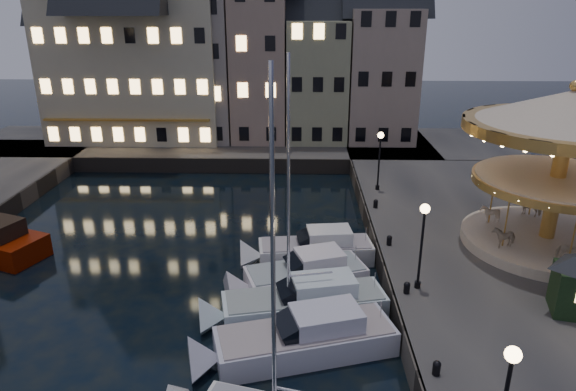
{
  "coord_description": "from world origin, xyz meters",
  "views": [
    {
      "loc": [
        1.71,
        -20.0,
        13.65
      ],
      "look_at": [
        1.0,
        8.0,
        3.2
      ],
      "focal_mm": 32.0,
      "sensor_mm": 36.0,
      "label": 1
    }
  ],
  "objects_px": {
    "motorboat_b": "(296,341)",
    "motorboat_c": "(296,304)",
    "streetlamp_b": "(423,234)",
    "carousel": "(565,141)",
    "bollard_d": "(376,203)",
    "motorboat_d": "(298,277)",
    "streetlamp_c": "(380,153)",
    "motorboat_e": "(308,251)",
    "bollard_a": "(437,367)",
    "bollard_c": "(389,240)",
    "bollard_b": "(407,287)"
  },
  "relations": [
    {
      "from": "streetlamp_b",
      "to": "bollard_c",
      "type": "xyz_separation_m",
      "value": [
        -0.6,
        4.5,
        -2.41
      ]
    },
    {
      "from": "bollard_d",
      "to": "streetlamp_b",
      "type": "bearing_deg",
      "value": -86.57
    },
    {
      "from": "bollard_d",
      "to": "carousel",
      "type": "distance_m",
      "value": 11.5
    },
    {
      "from": "bollard_d",
      "to": "motorboat_c",
      "type": "bearing_deg",
      "value": -115.46
    },
    {
      "from": "bollard_c",
      "to": "bollard_d",
      "type": "xyz_separation_m",
      "value": [
        0.0,
        5.5,
        0.0
      ]
    },
    {
      "from": "bollard_a",
      "to": "bollard_d",
      "type": "height_order",
      "value": "same"
    },
    {
      "from": "bollard_b",
      "to": "motorboat_c",
      "type": "xyz_separation_m",
      "value": [
        -5.05,
        -0.11,
        -0.92
      ]
    },
    {
      "from": "carousel",
      "to": "bollard_d",
      "type": "bearing_deg",
      "value": 148.02
    },
    {
      "from": "streetlamp_c",
      "to": "bollard_b",
      "type": "distance_m",
      "value": 14.22
    },
    {
      "from": "bollard_b",
      "to": "motorboat_b",
      "type": "relative_size",
      "value": 0.07
    },
    {
      "from": "streetlamp_c",
      "to": "motorboat_c",
      "type": "distance_m",
      "value": 15.56
    },
    {
      "from": "bollard_a",
      "to": "motorboat_d",
      "type": "relative_size",
      "value": 0.08
    },
    {
      "from": "streetlamp_c",
      "to": "motorboat_e",
      "type": "bearing_deg",
      "value": -120.39
    },
    {
      "from": "motorboat_e",
      "to": "motorboat_d",
      "type": "bearing_deg",
      "value": -100.39
    },
    {
      "from": "streetlamp_b",
      "to": "carousel",
      "type": "height_order",
      "value": "carousel"
    },
    {
      "from": "motorboat_d",
      "to": "motorboat_e",
      "type": "distance_m",
      "value": 3.05
    },
    {
      "from": "motorboat_b",
      "to": "motorboat_e",
      "type": "relative_size",
      "value": 1.14
    },
    {
      "from": "bollard_b",
      "to": "bollard_d",
      "type": "height_order",
      "value": "same"
    },
    {
      "from": "streetlamp_c",
      "to": "bollard_c",
      "type": "relative_size",
      "value": 7.32
    },
    {
      "from": "motorboat_b",
      "to": "motorboat_d",
      "type": "xyz_separation_m",
      "value": [
        0.05,
        5.27,
        -0.01
      ]
    },
    {
      "from": "bollard_d",
      "to": "motorboat_b",
      "type": "bearing_deg",
      "value": -110.61
    },
    {
      "from": "streetlamp_c",
      "to": "motorboat_d",
      "type": "xyz_separation_m",
      "value": [
        -5.56,
        -11.55,
        -3.38
      ]
    },
    {
      "from": "streetlamp_b",
      "to": "bollard_b",
      "type": "distance_m",
      "value": 2.54
    },
    {
      "from": "bollard_a",
      "to": "motorboat_c",
      "type": "height_order",
      "value": "motorboat_c"
    },
    {
      "from": "streetlamp_b",
      "to": "bollard_b",
      "type": "bearing_deg",
      "value": -140.19
    },
    {
      "from": "streetlamp_c",
      "to": "bollard_a",
      "type": "relative_size",
      "value": 7.32
    },
    {
      "from": "bollard_c",
      "to": "motorboat_e",
      "type": "bearing_deg",
      "value": 174.16
    },
    {
      "from": "streetlamp_c",
      "to": "bollard_c",
      "type": "height_order",
      "value": "streetlamp_c"
    },
    {
      "from": "motorboat_c",
      "to": "carousel",
      "type": "height_order",
      "value": "motorboat_c"
    },
    {
      "from": "motorboat_c",
      "to": "motorboat_d",
      "type": "height_order",
      "value": "motorboat_c"
    },
    {
      "from": "bollard_b",
      "to": "bollard_d",
      "type": "distance_m",
      "value": 10.5
    },
    {
      "from": "bollard_c",
      "to": "motorboat_c",
      "type": "xyz_separation_m",
      "value": [
        -5.05,
        -5.11,
        -0.92
      ]
    },
    {
      "from": "bollard_c",
      "to": "carousel",
      "type": "xyz_separation_m",
      "value": [
        8.53,
        0.17,
        5.57
      ]
    },
    {
      "from": "motorboat_b",
      "to": "motorboat_c",
      "type": "bearing_deg",
      "value": 90.85
    },
    {
      "from": "streetlamp_c",
      "to": "bollard_b",
      "type": "xyz_separation_m",
      "value": [
        -0.6,
        -14.0,
        -2.41
      ]
    },
    {
      "from": "bollard_b",
      "to": "streetlamp_b",
      "type": "bearing_deg",
      "value": 39.81
    },
    {
      "from": "streetlamp_b",
      "to": "motorboat_d",
      "type": "relative_size",
      "value": 0.59
    },
    {
      "from": "bollard_a",
      "to": "carousel",
      "type": "relative_size",
      "value": 0.06
    },
    {
      "from": "streetlamp_b",
      "to": "motorboat_c",
      "type": "bearing_deg",
      "value": -173.85
    },
    {
      "from": "bollard_b",
      "to": "motorboat_e",
      "type": "xyz_separation_m",
      "value": [
        -4.41,
        5.45,
        -0.96
      ]
    },
    {
      "from": "bollard_c",
      "to": "motorboat_c",
      "type": "bearing_deg",
      "value": -134.67
    },
    {
      "from": "bollard_a",
      "to": "motorboat_b",
      "type": "bearing_deg",
      "value": 151.87
    },
    {
      "from": "streetlamp_c",
      "to": "bollard_b",
      "type": "height_order",
      "value": "streetlamp_c"
    },
    {
      "from": "bollard_c",
      "to": "carousel",
      "type": "relative_size",
      "value": 0.06
    },
    {
      "from": "bollard_d",
      "to": "motorboat_d",
      "type": "bearing_deg",
      "value": -121.66
    },
    {
      "from": "streetlamp_b",
      "to": "motorboat_b",
      "type": "relative_size",
      "value": 0.49
    },
    {
      "from": "bollard_a",
      "to": "bollard_c",
      "type": "relative_size",
      "value": 1.0
    },
    {
      "from": "streetlamp_b",
      "to": "motorboat_b",
      "type": "xyz_separation_m",
      "value": [
        -5.61,
        -3.32,
        -3.37
      ]
    },
    {
      "from": "bollard_d",
      "to": "motorboat_b",
      "type": "xyz_separation_m",
      "value": [
        -5.01,
        -13.32,
        -0.96
      ]
    },
    {
      "from": "streetlamp_b",
      "to": "carousel",
      "type": "xyz_separation_m",
      "value": [
        7.93,
        4.67,
        3.15
      ]
    }
  ]
}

